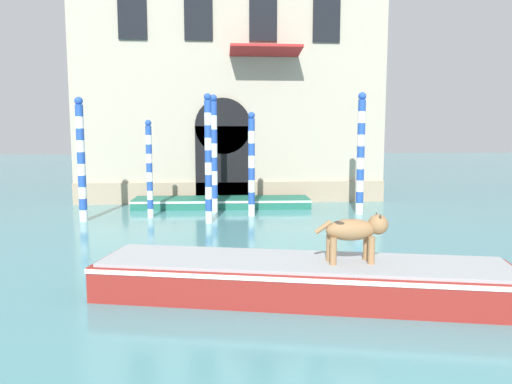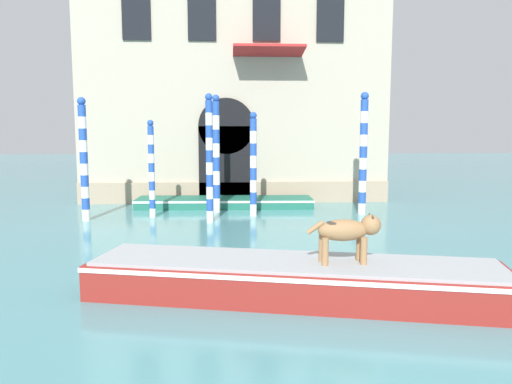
# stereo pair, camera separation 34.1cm
# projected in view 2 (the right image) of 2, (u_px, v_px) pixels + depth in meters

# --- Properties ---
(boat_foreground) EXTENTS (7.69, 3.31, 0.70)m
(boat_foreground) POSITION_uv_depth(u_px,v_px,m) (294.00, 278.00, 9.02)
(boat_foreground) COLOR maroon
(boat_foreground) RESTS_ON ground_plane
(dog_on_deck) EXTENTS (1.33, 0.40, 0.88)m
(dog_on_deck) POSITION_uv_depth(u_px,v_px,m) (348.00, 231.00, 8.75)
(dog_on_deck) COLOR #997047
(dog_on_deck) RESTS_ON boat_foreground
(boat_moored_near_palazzo) EXTENTS (6.94, 1.78, 0.37)m
(boat_moored_near_palazzo) POSITION_uv_depth(u_px,v_px,m) (225.00, 202.00, 19.69)
(boat_moored_near_palazzo) COLOR #1E6651
(boat_moored_near_palazzo) RESTS_ON ground_plane
(mooring_pole_0) EXTENTS (0.24, 0.24, 4.20)m
(mooring_pole_0) POSITION_uv_depth(u_px,v_px,m) (209.00, 158.00, 16.14)
(mooring_pole_0) COLOR white
(mooring_pole_0) RESTS_ON ground_plane
(mooring_pole_1) EXTENTS (0.24, 0.24, 3.65)m
(mooring_pole_1) POSITION_uv_depth(u_px,v_px,m) (253.00, 164.00, 17.43)
(mooring_pole_1) COLOR white
(mooring_pole_1) RESTS_ON ground_plane
(mooring_pole_2) EXTENTS (0.28, 0.28, 4.35)m
(mooring_pole_2) POSITION_uv_depth(u_px,v_px,m) (363.00, 153.00, 17.73)
(mooring_pole_2) COLOR white
(mooring_pole_2) RESTS_ON ground_plane
(mooring_pole_3) EXTENTS (0.27, 0.27, 4.10)m
(mooring_pole_3) POSITION_uv_depth(u_px,v_px,m) (84.00, 159.00, 16.53)
(mooring_pole_3) COLOR white
(mooring_pole_3) RESTS_ON ground_plane
(mooring_pole_4) EXTENTS (0.21, 0.21, 3.38)m
(mooring_pole_4) POSITION_uv_depth(u_px,v_px,m) (152.00, 169.00, 17.19)
(mooring_pole_4) COLOR white
(mooring_pole_4) RESTS_ON ground_plane
(mooring_pole_5) EXTENTS (0.26, 0.26, 4.31)m
(mooring_pole_5) POSITION_uv_depth(u_px,v_px,m) (216.00, 153.00, 18.32)
(mooring_pole_5) COLOR white
(mooring_pole_5) RESTS_ON ground_plane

